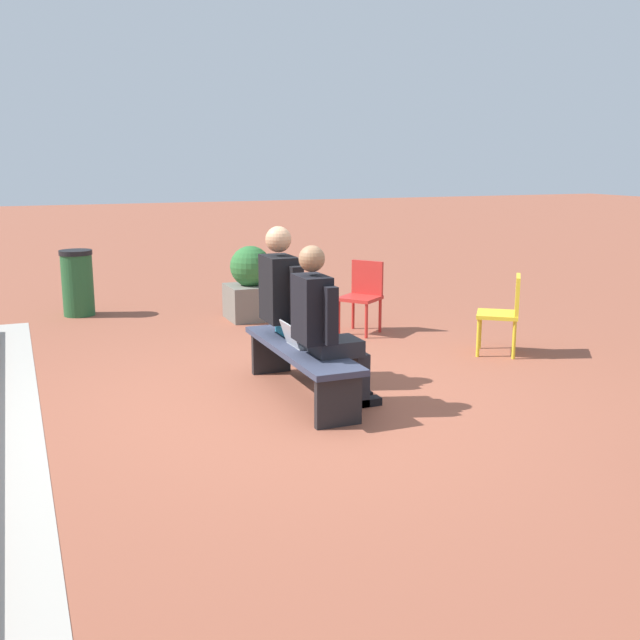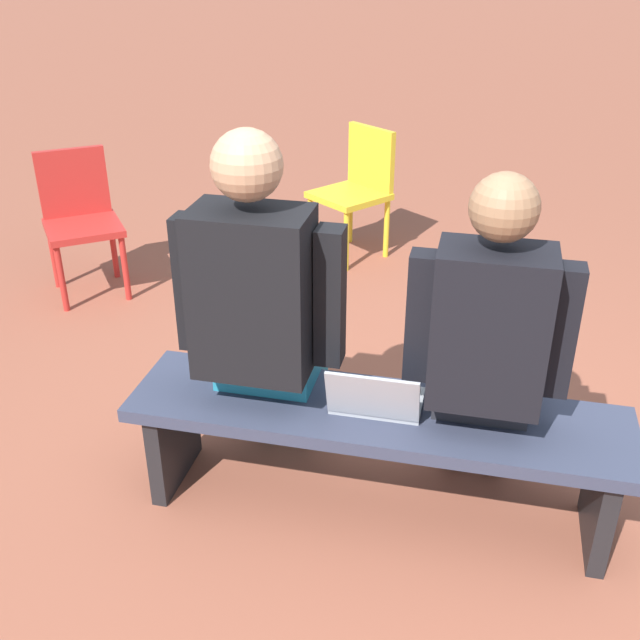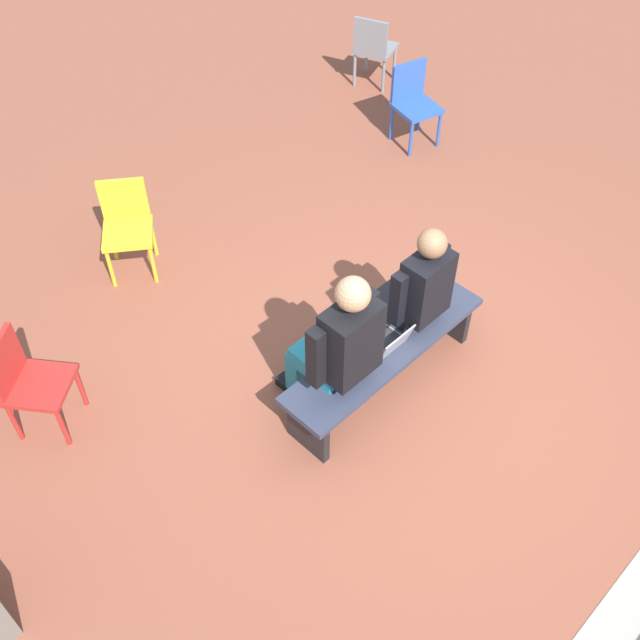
# 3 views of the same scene
# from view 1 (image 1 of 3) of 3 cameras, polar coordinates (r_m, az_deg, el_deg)

# --- Properties ---
(ground_plane) EXTENTS (60.00, 60.00, 0.00)m
(ground_plane) POSITION_cam_1_polar(r_m,az_deg,el_deg) (6.35, -1.68, -6.30)
(ground_plane) COLOR brown
(concrete_strip) EXTENTS (8.14, 0.40, 0.01)m
(concrete_strip) POSITION_cam_1_polar(r_m,az_deg,el_deg) (6.13, -22.22, -7.90)
(concrete_strip) COLOR #A8A399
(concrete_strip) RESTS_ON ground
(bench) EXTENTS (1.80, 0.44, 0.45)m
(bench) POSITION_cam_1_polar(r_m,az_deg,el_deg) (6.42, -1.47, -2.81)
(bench) COLOR #33384C
(bench) RESTS_ON ground
(person_student) EXTENTS (0.55, 0.69, 1.35)m
(person_student) POSITION_cam_1_polar(r_m,az_deg,el_deg) (6.03, 0.32, -0.20)
(person_student) COLOR #232328
(person_student) RESTS_ON ground
(person_adult) EXTENTS (0.60, 0.76, 1.44)m
(person_adult) POSITION_cam_1_polar(r_m,az_deg,el_deg) (6.75, -2.22, 1.42)
(person_adult) COLOR teal
(person_adult) RESTS_ON ground
(laptop) EXTENTS (0.32, 0.29, 0.21)m
(laptop) POSITION_cam_1_polar(r_m,az_deg,el_deg) (6.38, -1.59, -1.55)
(laptop) COLOR #9EA0A5
(laptop) RESTS_ON bench
(plastic_chair_foreground) EXTENTS (0.59, 0.59, 0.84)m
(plastic_chair_foreground) POSITION_cam_1_polar(r_m,az_deg,el_deg) (8.02, 13.95, 0.80)
(plastic_chair_foreground) COLOR gold
(plastic_chair_foreground) RESTS_ON ground
(plastic_chair_by_pillar) EXTENTS (0.59, 0.59, 0.84)m
(plastic_chair_by_pillar) POSITION_cam_1_polar(r_m,az_deg,el_deg) (8.81, 3.29, 2.14)
(plastic_chair_by_pillar) COLOR red
(plastic_chair_by_pillar) RESTS_ON ground
(planter) EXTENTS (0.60, 0.60, 0.94)m
(planter) POSITION_cam_1_polar(r_m,az_deg,el_deg) (9.59, -5.29, 2.65)
(planter) COLOR #6B665B
(planter) RESTS_ON ground
(litter_bin) EXTENTS (0.42, 0.42, 0.86)m
(litter_bin) POSITION_cam_1_polar(r_m,az_deg,el_deg) (10.27, -17.99, 2.72)
(litter_bin) COLOR #23562D
(litter_bin) RESTS_ON ground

